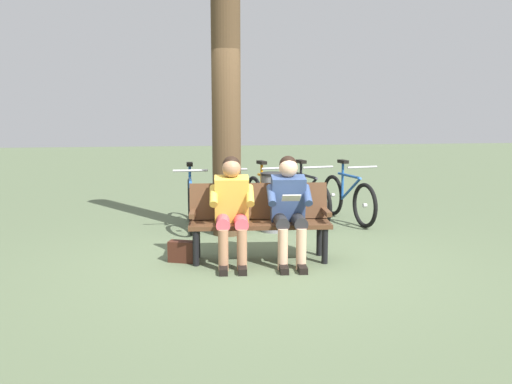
# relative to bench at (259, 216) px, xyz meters

# --- Properties ---
(ground_plane) EXTENTS (40.00, 40.00, 0.00)m
(ground_plane) POSITION_rel_bench_xyz_m (-0.03, 0.06, -0.51)
(ground_plane) COLOR #566647
(bench) EXTENTS (1.63, 0.60, 0.87)m
(bench) POSITION_rel_bench_xyz_m (0.00, 0.00, 0.00)
(bench) COLOR #51331E
(bench) RESTS_ON ground
(person_reading) EXTENTS (0.51, 0.79, 1.20)m
(person_reading) POSITION_rel_bench_xyz_m (-0.31, 0.19, 0.16)
(person_reading) COLOR #334772
(person_reading) RESTS_ON ground
(person_companion) EXTENTS (0.51, 0.79, 1.20)m
(person_companion) POSITION_rel_bench_xyz_m (0.33, 0.14, 0.16)
(person_companion) COLOR gold
(person_companion) RESTS_ON ground
(handbag) EXTENTS (0.33, 0.24, 0.24)m
(handbag) POSITION_rel_bench_xyz_m (0.89, 0.01, -0.39)
(handbag) COLOR #3F1E14
(handbag) RESTS_ON ground
(tree_trunk) EXTENTS (0.39, 0.39, 4.10)m
(tree_trunk) POSITION_rel_bench_xyz_m (0.25, -1.30, 1.55)
(tree_trunk) COLOR #4C3823
(tree_trunk) RESTS_ON ground
(litter_bin) EXTENTS (0.35, 0.35, 0.84)m
(litter_bin) POSITION_rel_bench_xyz_m (-0.41, -1.39, -0.09)
(litter_bin) COLOR slate
(litter_bin) RESTS_ON ground
(bicycle_red) EXTENTS (0.50, 1.66, 0.94)m
(bicycle_red) POSITION_rel_bench_xyz_m (-1.68, -1.94, -0.15)
(bicycle_red) COLOR black
(bicycle_red) RESTS_ON ground
(bicycle_green) EXTENTS (0.52, 1.66, 0.94)m
(bicycle_green) POSITION_rel_bench_xyz_m (-1.03, -2.02, -0.15)
(bicycle_green) COLOR black
(bicycle_green) RESTS_ON ground
(bicycle_blue) EXTENTS (0.56, 1.65, 0.94)m
(bicycle_blue) POSITION_rel_bench_xyz_m (-0.41, -1.98, -0.15)
(bicycle_blue) COLOR black
(bicycle_blue) RESTS_ON ground
(bicycle_purple) EXTENTS (0.48, 1.68, 0.94)m
(bicycle_purple) POSITION_rel_bench_xyz_m (0.14, -1.94, -0.15)
(bicycle_purple) COLOR black
(bicycle_purple) RESTS_ON ground
(bicycle_orange) EXTENTS (0.48, 1.68, 0.94)m
(bicycle_orange) POSITION_rel_bench_xyz_m (0.74, -1.86, -0.15)
(bicycle_orange) COLOR black
(bicycle_orange) RESTS_ON ground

